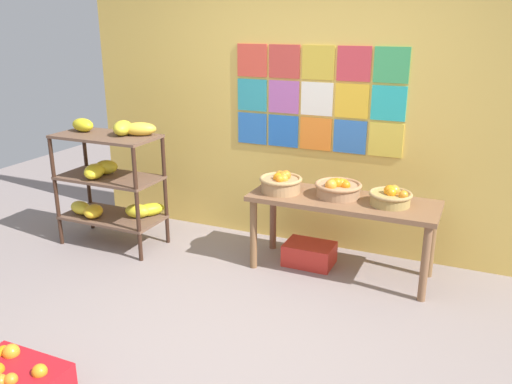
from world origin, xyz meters
The scene contains 9 objects.
ground centered at (0.00, 0.00, 0.00)m, with size 9.58×9.58×0.00m, color gray.
back_wall_with_art centered at (0.00, 1.82, 1.44)m, with size 4.48×0.07×2.89m.
banana_shelf_unit centered at (-1.64, 1.05, 0.66)m, with size 0.93×0.56×1.17m.
display_table centered at (0.45, 1.32, 0.56)m, with size 1.50×0.55×0.65m.
fruit_basket_right centered at (0.39, 1.35, 0.72)m, with size 0.38×0.38×0.16m.
fruit_basket_left centered at (0.82, 1.32, 0.71)m, with size 0.33×0.33×0.16m.
fruit_basket_back_left centered at (-0.07, 1.27, 0.73)m, with size 0.35×0.35×0.18m.
produce_crate_under_table centered at (0.17, 1.35, 0.09)m, with size 0.41×0.30×0.19m, color red.
orange_crate_foreground centered at (-0.80, -0.92, 0.11)m, with size 0.55×0.36×0.24m.
Camera 1 is at (1.43, -2.63, 2.01)m, focal length 37.07 mm.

